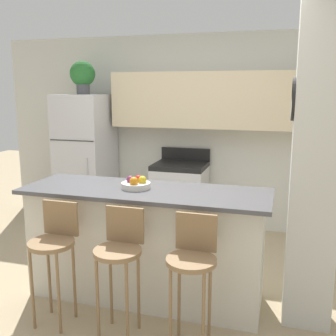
{
  "coord_description": "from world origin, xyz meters",
  "views": [
    {
      "loc": [
        1.12,
        -3.09,
        1.85
      ],
      "look_at": [
        0.0,
        0.71,
        1.05
      ],
      "focal_mm": 42.0,
      "sensor_mm": 36.0,
      "label": 1
    }
  ],
  "objects": [
    {
      "name": "ground_plane",
      "position": [
        0.0,
        0.0,
        0.0
      ],
      "size": [
        14.0,
        14.0,
        0.0
      ],
      "primitive_type": "plane",
      "color": "tan"
    },
    {
      "name": "wall_back",
      "position": [
        0.12,
        1.97,
        1.46
      ],
      "size": [
        5.6,
        0.38,
        2.55
      ],
      "color": "silver",
      "rests_on": "ground_plane"
    },
    {
      "name": "pillar_right",
      "position": [
        1.37,
        0.01,
        1.28
      ],
      "size": [
        0.38,
        0.32,
        2.55
      ],
      "color": "silver",
      "rests_on": "ground_plane"
    },
    {
      "name": "counter_bar",
      "position": [
        0.0,
        0.0,
        0.5
      ],
      "size": [
        2.15,
        0.72,
        1.0
      ],
      "color": "silver",
      "rests_on": "ground_plane"
    },
    {
      "name": "refrigerator",
      "position": [
        -1.44,
        1.64,
        0.89
      ],
      "size": [
        0.64,
        0.73,
        1.78
      ],
      "color": "silver",
      "rests_on": "ground_plane"
    },
    {
      "name": "stove_range",
      "position": [
        -0.13,
        1.71,
        0.46
      ],
      "size": [
        0.66,
        0.61,
        1.07
      ],
      "color": "silver",
      "rests_on": "ground_plane"
    },
    {
      "name": "bar_stool_left",
      "position": [
        -0.56,
        -0.57,
        0.65
      ],
      "size": [
        0.36,
        0.36,
        0.97
      ],
      "color": "olive",
      "rests_on": "ground_plane"
    },
    {
      "name": "bar_stool_mid",
      "position": [
        0.0,
        -0.57,
        0.65
      ],
      "size": [
        0.36,
        0.36,
        0.97
      ],
      "color": "olive",
      "rests_on": "ground_plane"
    },
    {
      "name": "bar_stool_right",
      "position": [
        0.56,
        -0.57,
        0.65
      ],
      "size": [
        0.36,
        0.36,
        0.97
      ],
      "color": "olive",
      "rests_on": "ground_plane"
    },
    {
      "name": "potted_plant_on_fridge",
      "position": [
        -1.44,
        1.64,
        2.02
      ],
      "size": [
        0.33,
        0.33,
        0.43
      ],
      "color": "#4C4C51",
      "rests_on": "refrigerator"
    },
    {
      "name": "fruit_bowl",
      "position": [
        -0.08,
        0.01,
        1.04
      ],
      "size": [
        0.25,
        0.25,
        0.11
      ],
      "color": "silver",
      "rests_on": "counter_bar"
    }
  ]
}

